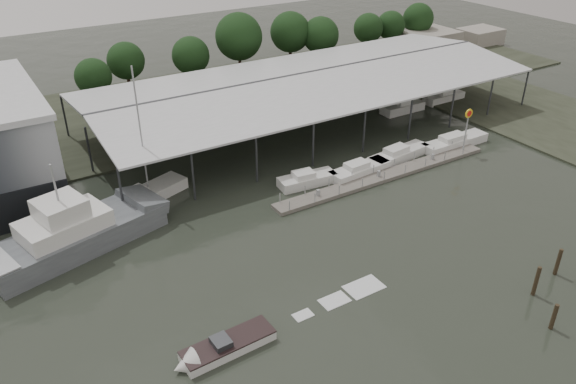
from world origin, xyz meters
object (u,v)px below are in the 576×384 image
grey_trawler (78,231)px  speedboat_underway (220,349)px  white_sailboat (144,196)px  shell_fuel_sign (467,122)px

grey_trawler → speedboat_underway: size_ratio=0.91×
white_sailboat → speedboat_underway: 23.13m
shell_fuel_sign → grey_trawler: 44.08m
grey_trawler → white_sailboat: 8.96m
shell_fuel_sign → speedboat_underway: shell_fuel_sign is taller
white_sailboat → speedboat_underway: (-2.63, -22.98, -0.27)m
shell_fuel_sign → white_sailboat: (-36.25, 8.85, -3.26)m
shell_fuel_sign → grey_trawler: bearing=174.6°
speedboat_underway → grey_trawler: bearing=-76.8°
grey_trawler → white_sailboat: bearing=17.1°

